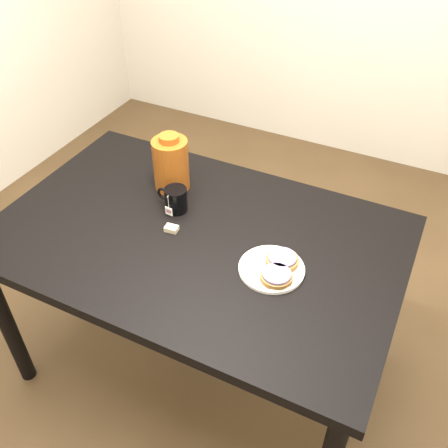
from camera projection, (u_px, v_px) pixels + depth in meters
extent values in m
plane|color=brown|center=(202.00, 361.00, 2.20)|extent=(4.00, 4.00, 0.00)
cube|color=black|center=(197.00, 238.00, 1.73)|extent=(1.40, 0.90, 0.04)
cylinder|color=black|center=(6.00, 322.00, 1.92)|extent=(0.06, 0.06, 0.71)
cylinder|color=black|center=(123.00, 209.00, 2.46)|extent=(0.06, 0.06, 0.71)
cylinder|color=black|center=(384.00, 296.00, 2.03)|extent=(0.06, 0.06, 0.71)
cylinder|color=white|center=(272.00, 269.00, 1.58)|extent=(0.21, 0.21, 0.01)
torus|color=white|center=(272.00, 268.00, 1.58)|extent=(0.21, 0.21, 0.01)
cylinder|color=brown|center=(282.00, 260.00, 1.59)|extent=(0.12, 0.12, 0.02)
cylinder|color=gray|center=(282.00, 257.00, 1.58)|extent=(0.10, 0.10, 0.01)
cylinder|color=brown|center=(276.00, 277.00, 1.54)|extent=(0.13, 0.13, 0.02)
cylinder|color=gray|center=(277.00, 274.00, 1.53)|extent=(0.11, 0.11, 0.01)
cylinder|color=black|center=(176.00, 200.00, 1.79)|extent=(0.09, 0.09, 0.09)
cylinder|color=black|center=(175.00, 191.00, 1.77)|extent=(0.07, 0.07, 0.00)
torus|color=black|center=(163.00, 194.00, 1.81)|extent=(0.05, 0.01, 0.05)
cylinder|color=beige|center=(168.00, 202.00, 1.75)|extent=(0.00, 0.00, 0.05)
cube|color=white|center=(169.00, 211.00, 1.78)|extent=(0.03, 0.00, 0.03)
cube|color=#C6B793|center=(172.00, 229.00, 1.73)|extent=(0.05, 0.04, 0.02)
cylinder|color=#662D0D|center=(171.00, 165.00, 1.87)|extent=(0.18, 0.18, 0.20)
cylinder|color=#662D0D|center=(169.00, 138.00, 1.80)|extent=(0.07, 0.07, 0.02)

